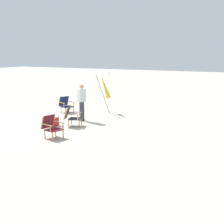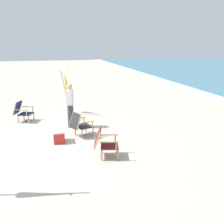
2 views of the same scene
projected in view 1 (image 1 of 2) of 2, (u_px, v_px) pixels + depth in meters
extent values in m
plane|color=beige|center=(41.00, 124.00, 13.19)|extent=(80.00, 80.00, 0.00)
cube|color=#28282D|center=(75.00, 119.00, 12.82)|extent=(0.67, 0.64, 0.04)
cube|color=#28282D|center=(67.00, 113.00, 12.80)|extent=(0.54, 0.39, 0.50)
cylinder|color=tan|center=(81.00, 121.00, 13.06)|extent=(0.04, 0.04, 0.32)
cylinder|color=tan|center=(79.00, 124.00, 12.60)|extent=(0.04, 0.04, 0.32)
cylinder|color=tan|center=(71.00, 121.00, 13.10)|extent=(0.04, 0.04, 0.32)
cylinder|color=tan|center=(69.00, 124.00, 12.64)|extent=(0.04, 0.04, 0.32)
cube|color=tan|center=(76.00, 112.00, 13.05)|extent=(0.24, 0.50, 0.02)
cylinder|color=tan|center=(80.00, 115.00, 13.05)|extent=(0.04, 0.04, 0.22)
cube|color=tan|center=(73.00, 115.00, 12.51)|extent=(0.24, 0.50, 0.02)
cylinder|color=tan|center=(78.00, 117.00, 12.51)|extent=(0.04, 0.04, 0.22)
cylinder|color=tan|center=(69.00, 112.00, 13.05)|extent=(0.12, 0.21, 0.50)
cylinder|color=tan|center=(66.00, 114.00, 12.56)|extent=(0.12, 0.21, 0.50)
cube|color=#19234C|center=(67.00, 107.00, 15.62)|extent=(0.66, 0.64, 0.04)
cube|color=#19234C|center=(64.00, 101.00, 15.82)|extent=(0.54, 0.38, 0.50)
cylinder|color=tan|center=(74.00, 110.00, 15.63)|extent=(0.04, 0.04, 0.32)
cylinder|color=tan|center=(65.00, 111.00, 15.34)|extent=(0.04, 0.04, 0.32)
cylinder|color=tan|center=(69.00, 109.00, 15.96)|extent=(0.04, 0.04, 0.32)
cylinder|color=tan|center=(61.00, 110.00, 15.67)|extent=(0.04, 0.04, 0.32)
cube|color=tan|center=(72.00, 102.00, 15.77)|extent=(0.23, 0.50, 0.02)
cylinder|color=tan|center=(74.00, 104.00, 15.65)|extent=(0.04, 0.04, 0.22)
cube|color=tan|center=(62.00, 103.00, 15.42)|extent=(0.23, 0.50, 0.02)
cylinder|color=tan|center=(64.00, 106.00, 15.30)|extent=(0.04, 0.04, 0.22)
cylinder|color=tan|center=(68.00, 101.00, 15.98)|extent=(0.12, 0.21, 0.50)
cylinder|color=tan|center=(59.00, 102.00, 15.66)|extent=(0.12, 0.21, 0.50)
cube|color=maroon|center=(54.00, 130.00, 10.98)|extent=(0.61, 0.58, 0.04)
cube|color=maroon|center=(48.00, 122.00, 11.15)|extent=(0.53, 0.31, 0.50)
cylinder|color=tan|center=(63.00, 134.00, 11.04)|extent=(0.04, 0.04, 0.32)
cylinder|color=tan|center=(53.00, 137.00, 10.70)|extent=(0.04, 0.04, 0.32)
cylinder|color=tan|center=(55.00, 132.00, 11.32)|extent=(0.04, 0.04, 0.32)
cylinder|color=tan|center=(45.00, 134.00, 10.98)|extent=(0.04, 0.04, 0.32)
cube|color=tan|center=(60.00, 122.00, 11.16)|extent=(0.15, 0.52, 0.02)
cylinder|color=tan|center=(63.00, 126.00, 11.06)|extent=(0.04, 0.04, 0.22)
cube|color=tan|center=(47.00, 125.00, 10.75)|extent=(0.15, 0.52, 0.02)
cylinder|color=tan|center=(50.00, 129.00, 10.65)|extent=(0.04, 0.04, 0.22)
cylinder|color=tan|center=(54.00, 120.00, 11.33)|extent=(0.08, 0.21, 0.50)
cylinder|color=tan|center=(42.00, 123.00, 10.96)|extent=(0.08, 0.21, 0.50)
cylinder|color=#B7B2A8|center=(103.00, 94.00, 15.36)|extent=(0.75, 0.41, 1.97)
cone|color=yellow|center=(105.00, 87.00, 15.37)|extent=(0.66, 0.48, 1.15)
sphere|color=#B7B2A8|center=(109.00, 74.00, 15.39)|extent=(0.06, 0.06, 0.06)
cylinder|color=#383842|center=(82.00, 111.00, 13.84)|extent=(0.22, 0.22, 0.86)
cube|color=white|center=(82.00, 95.00, 13.70)|extent=(0.38, 0.29, 0.56)
sphere|color=tan|center=(81.00, 87.00, 13.63)|extent=(0.20, 0.20, 0.20)
cube|color=red|center=(52.00, 122.00, 12.89)|extent=(0.48, 0.34, 0.34)
cube|color=white|center=(52.00, 117.00, 12.86)|extent=(0.49, 0.35, 0.06)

